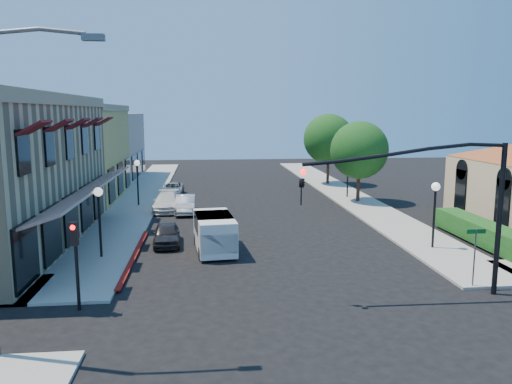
{
  "coord_description": "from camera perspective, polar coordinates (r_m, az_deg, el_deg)",
  "views": [
    {
      "loc": [
        -3.32,
        -16.38,
        7.14
      ],
      "look_at": [
        -0.45,
        11.85,
        2.6
      ],
      "focal_mm": 35.0,
      "sensor_mm": 36.0,
      "label": 1
    }
  ],
  "objects": [
    {
      "name": "ground",
      "position": [
        18.18,
        5.36,
        -14.09
      ],
      "size": [
        120.0,
        120.0,
        0.0
      ],
      "primitive_type": "plane",
      "color": "black",
      "rests_on": "ground"
    },
    {
      "name": "street_name_sign",
      "position": [
        22.18,
        23.75,
        -5.9
      ],
      "size": [
        0.8,
        0.06,
        2.5
      ],
      "color": "#595B5E",
      "rests_on": "ground"
    },
    {
      "name": "pink_stucco_building",
      "position": [
        55.85,
        -18.46,
        4.89
      ],
      "size": [
        10.0,
        12.0,
        7.0
      ],
      "primitive_type": "cube",
      "color": "tan",
      "rests_on": "ground"
    },
    {
      "name": "white_van",
      "position": [
        25.91,
        -4.77,
        -4.45
      ],
      "size": [
        2.23,
        4.4,
        1.88
      ],
      "color": "silver",
      "rests_on": "ground"
    },
    {
      "name": "parked_car_d",
      "position": [
        44.08,
        -9.48,
        0.34
      ],
      "size": [
        1.85,
        3.85,
        1.06
      ],
      "primitive_type": "imported",
      "rotation": [
        0.0,
        0.0,
        -0.02
      ],
      "color": "#939698",
      "rests_on": "ground"
    },
    {
      "name": "lamppost_left_near",
      "position": [
        25.31,
        -17.52,
        -1.36
      ],
      "size": [
        0.44,
        0.44,
        3.57
      ],
      "color": "black",
      "rests_on": "ground"
    },
    {
      "name": "signal_mast_arm",
      "position": [
        20.33,
        21.12,
        -0.16
      ],
      "size": [
        8.01,
        0.39,
        6.0
      ],
      "color": "black",
      "rests_on": "ground"
    },
    {
      "name": "parked_car_c",
      "position": [
        37.07,
        -10.17,
        -1.14
      ],
      "size": [
        1.86,
        4.49,
        1.3
      ],
      "primitive_type": "imported",
      "rotation": [
        0.0,
        0.0,
        -0.01
      ],
      "color": "silver",
      "rests_on": "ground"
    },
    {
      "name": "lamppost_left_far",
      "position": [
        38.98,
        -13.41,
        2.35
      ],
      "size": [
        0.44,
        0.44,
        3.57
      ],
      "color": "black",
      "rests_on": "ground"
    },
    {
      "name": "street_tree_a",
      "position": [
        40.36,
        11.73,
        4.72
      ],
      "size": [
        4.56,
        4.56,
        6.48
      ],
      "color": "#392317",
      "rests_on": "ground"
    },
    {
      "name": "street_tree_b",
      "position": [
        49.94,
        8.29,
        6.02
      ],
      "size": [
        4.94,
        4.94,
        7.02
      ],
      "color": "#392317",
      "rests_on": "ground"
    },
    {
      "name": "sidewalk_right",
      "position": [
        45.58,
        9.62,
        0.03
      ],
      "size": [
        3.5,
        50.0,
        0.12
      ],
      "primitive_type": "cube",
      "color": "gray",
      "rests_on": "ground"
    },
    {
      "name": "lamppost_right_near",
      "position": [
        27.45,
        19.79,
        -0.69
      ],
      "size": [
        0.44,
        0.44,
        3.57
      ],
      "color": "black",
      "rests_on": "ground"
    },
    {
      "name": "lamppost_right_far",
      "position": [
        42.31,
        10.47,
        2.96
      ],
      "size": [
        0.44,
        0.44,
        3.57
      ],
      "color": "black",
      "rests_on": "ground"
    },
    {
      "name": "parked_car_a",
      "position": [
        27.65,
        -10.18,
        -4.74
      ],
      "size": [
        1.61,
        3.59,
        1.2
      ],
      "primitive_type": "imported",
      "rotation": [
        0.0,
        0.0,
        0.06
      ],
      "color": "black",
      "rests_on": "ground"
    },
    {
      "name": "sidewalk_left",
      "position": [
        44.29,
        -12.77,
        -0.33
      ],
      "size": [
        3.5,
        50.0,
        0.12
      ],
      "primitive_type": "cube",
      "color": "gray",
      "rests_on": "ground"
    },
    {
      "name": "secondary_signal",
      "position": [
        19.01,
        -19.96,
        -6.16
      ],
      "size": [
        0.28,
        0.42,
        3.32
      ],
      "color": "black",
      "rests_on": "ground"
    },
    {
      "name": "curb_red_strip",
      "position": [
        25.66,
        -13.7,
        -7.34
      ],
      "size": [
        0.25,
        10.0,
        0.06
      ],
      "primitive_type": "cube",
      "color": "maroon",
      "rests_on": "ground"
    },
    {
      "name": "yellow_stucco_building",
      "position": [
        44.22,
        -21.83,
        4.11
      ],
      "size": [
        10.0,
        12.0,
        7.6
      ],
      "primitive_type": "cube",
      "color": "tan",
      "rests_on": "ground"
    },
    {
      "name": "parked_car_b",
      "position": [
        36.0,
        -8.07,
        -1.4
      ],
      "size": [
        1.37,
        3.89,
        1.28
      ],
      "primitive_type": "imported",
      "rotation": [
        0.0,
        0.0,
        0.0
      ],
      "color": "#B6B9BB",
      "rests_on": "ground"
    },
    {
      "name": "hedge",
      "position": [
        30.34,
        24.18,
        -5.33
      ],
      "size": [
        1.4,
        8.0,
        1.1
      ],
      "primitive_type": "cube",
      "color": "#174814",
      "rests_on": "ground"
    }
  ]
}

